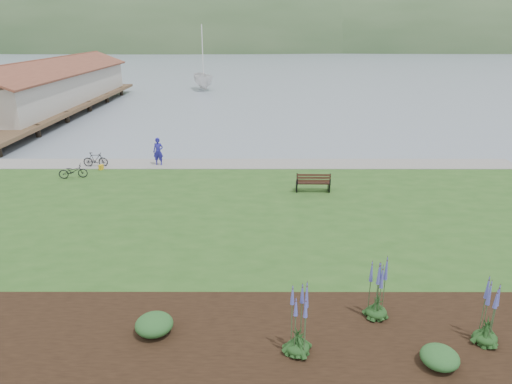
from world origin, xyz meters
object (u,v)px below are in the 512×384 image
at_px(bicycle_a, 73,171).
at_px(sailboat, 204,90).
at_px(park_bench, 313,182).
at_px(person, 158,149).

distance_m(bicycle_a, sailboat, 41.50).
relative_size(park_bench, sailboat, 0.06).
bearing_deg(sailboat, park_bench, -93.78).
xyz_separation_m(park_bench, sailboat, (-10.33, 43.66, -0.93)).
bearing_deg(person, sailboat, 98.12).
height_order(person, sailboat, sailboat).
bearing_deg(person, bicycle_a, -143.28).
height_order(bicycle_a, sailboat, sailboat).
height_order(park_bench, bicycle_a, park_bench).
bearing_deg(park_bench, bicycle_a, 171.70).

